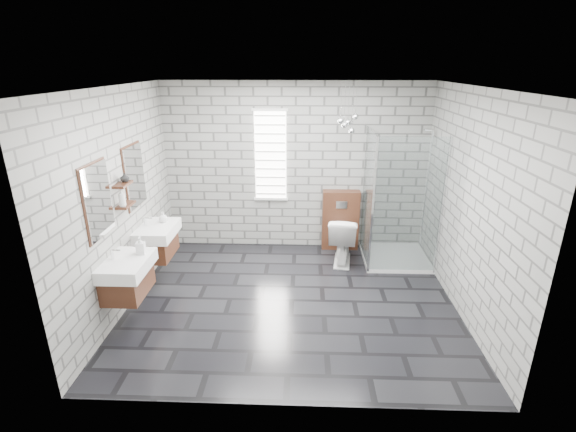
# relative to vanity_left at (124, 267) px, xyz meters

# --- Properties ---
(floor) EXTENTS (4.20, 3.60, 0.02)m
(floor) POSITION_rel_vanity_left_xyz_m (1.91, 0.59, -0.77)
(floor) COLOR black
(floor) RESTS_ON ground
(ceiling) EXTENTS (4.20, 3.60, 0.02)m
(ceiling) POSITION_rel_vanity_left_xyz_m (1.91, 0.59, 1.95)
(ceiling) COLOR white
(ceiling) RESTS_ON wall_back
(wall_back) EXTENTS (4.20, 0.02, 2.70)m
(wall_back) POSITION_rel_vanity_left_xyz_m (1.91, 2.40, 0.59)
(wall_back) COLOR gray
(wall_back) RESTS_ON floor
(wall_front) EXTENTS (4.20, 0.02, 2.70)m
(wall_front) POSITION_rel_vanity_left_xyz_m (1.91, -1.22, 0.59)
(wall_front) COLOR gray
(wall_front) RESTS_ON floor
(wall_left) EXTENTS (0.02, 3.60, 2.70)m
(wall_left) POSITION_rel_vanity_left_xyz_m (-0.20, 0.59, 0.59)
(wall_left) COLOR gray
(wall_left) RESTS_ON floor
(wall_right) EXTENTS (0.02, 3.60, 2.70)m
(wall_right) POSITION_rel_vanity_left_xyz_m (4.02, 0.59, 0.59)
(wall_right) COLOR gray
(wall_right) RESTS_ON floor
(vanity_left) EXTENTS (0.47, 0.70, 1.57)m
(vanity_left) POSITION_rel_vanity_left_xyz_m (0.00, 0.00, 0.00)
(vanity_left) COLOR #4B2717
(vanity_left) RESTS_ON wall_left
(vanity_right) EXTENTS (0.47, 0.70, 1.57)m
(vanity_right) POSITION_rel_vanity_left_xyz_m (0.00, 1.04, 0.00)
(vanity_right) COLOR #4B2717
(vanity_right) RESTS_ON wall_left
(shelf_lower) EXTENTS (0.14, 0.30, 0.03)m
(shelf_lower) POSITION_rel_vanity_left_xyz_m (-0.12, 0.54, 0.56)
(shelf_lower) COLOR #4B2717
(shelf_lower) RESTS_ON wall_left
(shelf_upper) EXTENTS (0.14, 0.30, 0.03)m
(shelf_upper) POSITION_rel_vanity_left_xyz_m (-0.12, 0.54, 0.82)
(shelf_upper) COLOR #4B2717
(shelf_upper) RESTS_ON wall_left
(window) EXTENTS (0.56, 0.05, 1.48)m
(window) POSITION_rel_vanity_left_xyz_m (1.51, 2.37, 0.79)
(window) COLOR white
(window) RESTS_ON wall_back
(cistern_panel) EXTENTS (0.60, 0.20, 1.00)m
(cistern_panel) POSITION_rel_vanity_left_xyz_m (2.66, 2.29, -0.26)
(cistern_panel) COLOR #4B2717
(cistern_panel) RESTS_ON floor
(flush_plate) EXTENTS (0.18, 0.01, 0.12)m
(flush_plate) POSITION_rel_vanity_left_xyz_m (2.66, 2.18, 0.04)
(flush_plate) COLOR silver
(flush_plate) RESTS_ON cistern_panel
(shower_enclosure) EXTENTS (1.00, 1.00, 2.03)m
(shower_enclosure) POSITION_rel_vanity_left_xyz_m (3.41, 1.77, -0.25)
(shower_enclosure) COLOR white
(shower_enclosure) RESTS_ON floor
(pendant_cluster) EXTENTS (0.31, 0.21, 0.72)m
(pendant_cluster) POSITION_rel_vanity_left_xyz_m (2.67, 1.96, 1.38)
(pendant_cluster) COLOR silver
(pendant_cluster) RESTS_ON ceiling
(toilet) EXTENTS (0.51, 0.79, 0.76)m
(toilet) POSITION_rel_vanity_left_xyz_m (2.66, 1.78, -0.38)
(toilet) COLOR white
(toilet) RESTS_ON floor
(soap_bottle_a) EXTENTS (0.10, 0.11, 0.21)m
(soap_bottle_a) POSITION_rel_vanity_left_xyz_m (0.16, 0.16, 0.20)
(soap_bottle_a) COLOR #B2B2B2
(soap_bottle_a) RESTS_ON vanity_left
(soap_bottle_b) EXTENTS (0.15, 0.15, 0.15)m
(soap_bottle_b) POSITION_rel_vanity_left_xyz_m (0.09, 1.18, 0.17)
(soap_bottle_b) COLOR #B2B2B2
(soap_bottle_b) RESTS_ON vanity_right
(soap_bottle_c) EXTENTS (0.09, 0.09, 0.22)m
(soap_bottle_c) POSITION_rel_vanity_left_xyz_m (-0.11, 0.44, 0.69)
(soap_bottle_c) COLOR #B2B2B2
(soap_bottle_c) RESTS_ON shelf_lower
(vase) EXTENTS (0.12, 0.12, 0.11)m
(vase) POSITION_rel_vanity_left_xyz_m (-0.11, 0.59, 0.89)
(vase) COLOR #B2B2B2
(vase) RESTS_ON shelf_upper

